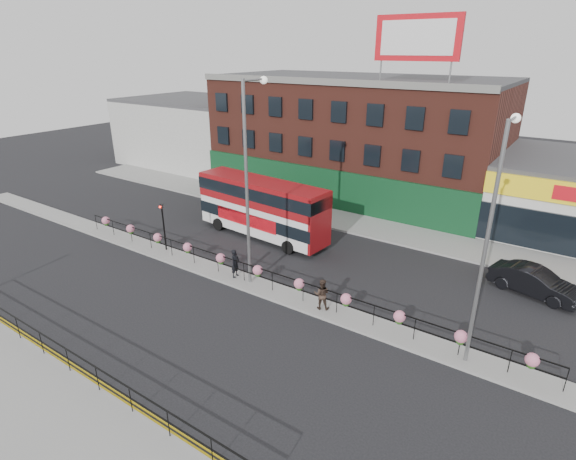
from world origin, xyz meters
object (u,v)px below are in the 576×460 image
Objects in this scene: pedestrian_a at (235,263)px; lamp_column_west at (250,168)px; pedestrian_b at (322,294)px; double_decker_bus at (262,203)px; lamp_column_east at (490,228)px; car at (534,282)px.

lamp_column_west is (1.08, 0.27, 5.71)m from pedestrian_a.
lamp_column_west reaches higher than pedestrian_b.
pedestrian_b is (8.46, -6.16, -1.56)m from double_decker_bus.
pedestrian_b is 0.15× the size of lamp_column_west.
lamp_column_east is (7.18, 0.17, 5.20)m from pedestrian_b.
double_decker_bus reaches higher than car.
car is 2.83× the size of pedestrian_a.
double_decker_bus is 17.36m from car.
pedestrian_a is 5.89m from pedestrian_b.
pedestrian_a is 0.15× the size of lamp_column_west.
lamp_column_west reaches higher than double_decker_bus.
pedestrian_a reaches higher than pedestrian_b.
lamp_column_east reaches higher than double_decker_bus.
pedestrian_a is 1.04× the size of pedestrian_b.
pedestrian_b reaches higher than car.
double_decker_bus is 0.94× the size of lamp_column_west.
lamp_column_west is at bearing -83.47° from pedestrian_a.
pedestrian_a is 0.17× the size of lamp_column_east.
lamp_column_east is (-1.53, -7.82, 5.41)m from car.
pedestrian_b is at bearing -5.29° from lamp_column_west.
pedestrian_a reaches higher than car.
lamp_column_west is 12.01m from lamp_column_east.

